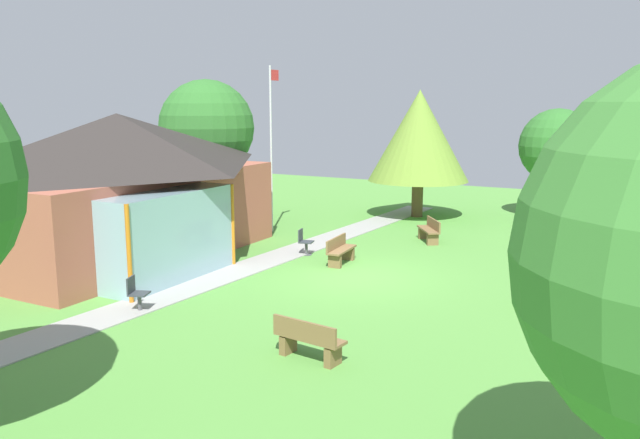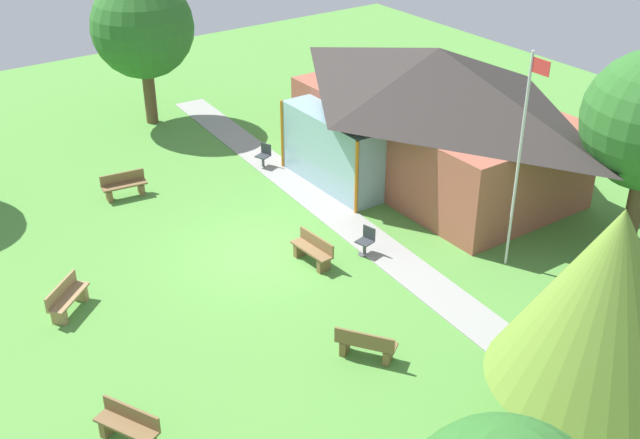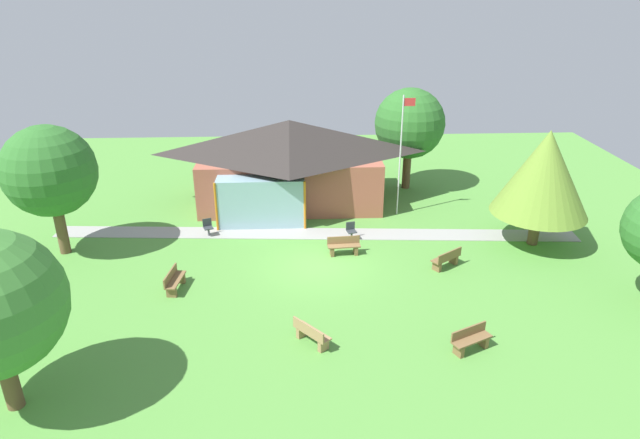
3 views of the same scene
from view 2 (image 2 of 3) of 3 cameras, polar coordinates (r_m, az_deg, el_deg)
The scene contains 13 objects.
ground_plane at distance 23.94m, azimuth -4.30°, elevation -2.54°, with size 44.00×44.00×0.00m, color #54933D.
pavilion at distance 27.96m, azimuth 7.85°, elevation 7.60°, with size 10.77×7.17×4.67m.
footpath at distance 25.52m, azimuth 2.05°, elevation -0.30°, with size 25.82×1.30×0.03m, color #999993.
flagpole at distance 22.49m, azimuth 14.09°, elevation 4.50°, with size 0.64×0.08×6.39m.
bench_rear_near_path at distance 23.32m, azimuth -0.50°, elevation -2.23°, with size 1.53×0.55×0.84m.
bench_mid_right at distance 19.68m, azimuth 3.28°, elevation -8.91°, with size 1.48×1.22×0.84m.
bench_front_center at distance 22.28m, azimuth -17.57°, elevation -5.39°, with size 1.32×1.42×0.84m.
bench_mid_left at distance 27.84m, azimuth -13.78°, elevation 2.34°, with size 0.63×1.54×0.84m.
bench_front_right at distance 17.99m, azimuth -13.49°, elevation -14.13°, with size 1.54×1.05×0.84m.
patio_chair_west at distance 29.29m, azimuth -4.01°, elevation 4.53°, with size 0.57×0.57×0.86m.
patio_chair_lawn_spare at distance 23.78m, azimuth 3.30°, elevation -1.58°, with size 0.53×0.53×0.86m.
tree_west_hedge at distance 32.87m, azimuth -12.53°, elevation 13.21°, with size 4.03×4.03×5.99m.
tree_east_hedge at distance 16.61m, azimuth 19.79°, elevation -5.34°, with size 4.39×4.39×5.56m.
Camera 2 is at (17.73, -10.22, 12.43)m, focal length 44.92 mm.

